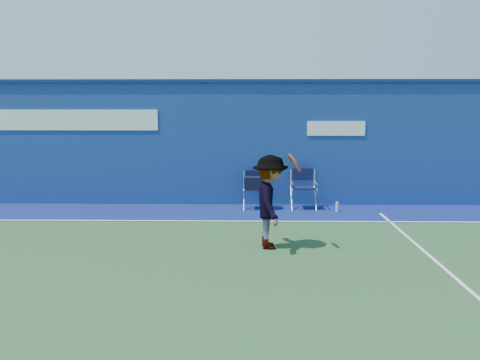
{
  "coord_description": "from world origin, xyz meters",
  "views": [
    {
      "loc": [
        1.48,
        -7.42,
        2.57
      ],
      "look_at": [
        1.3,
        2.6,
        1.0
      ],
      "focal_mm": 38.0,
      "sensor_mm": 36.0,
      "label": 1
    }
  ],
  "objects_px": {
    "directors_chair_left": "(255,193)",
    "directors_chair_right": "(303,197)",
    "tennis_player": "(270,202)",
    "water_bottle": "(337,207)"
  },
  "relations": [
    {
      "from": "directors_chair_left",
      "to": "tennis_player",
      "type": "bearing_deg",
      "value": -86.02
    },
    {
      "from": "directors_chair_left",
      "to": "directors_chair_right",
      "type": "relative_size",
      "value": 0.96
    },
    {
      "from": "directors_chair_right",
      "to": "water_bottle",
      "type": "relative_size",
      "value": 4.04
    },
    {
      "from": "directors_chair_right",
      "to": "tennis_player",
      "type": "xyz_separation_m",
      "value": [
        -0.93,
        -3.25,
        0.53
      ]
    },
    {
      "from": "directors_chair_left",
      "to": "water_bottle",
      "type": "bearing_deg",
      "value": -7.5
    },
    {
      "from": "directors_chair_left",
      "to": "tennis_player",
      "type": "height_order",
      "value": "tennis_player"
    },
    {
      "from": "directors_chair_left",
      "to": "water_bottle",
      "type": "xyz_separation_m",
      "value": [
        1.91,
        -0.25,
        -0.27
      ]
    },
    {
      "from": "directors_chair_left",
      "to": "directors_chair_right",
      "type": "bearing_deg",
      "value": 2.69
    },
    {
      "from": "directors_chair_left",
      "to": "directors_chair_right",
      "type": "xyz_separation_m",
      "value": [
        1.15,
        0.05,
        -0.09
      ]
    },
    {
      "from": "water_bottle",
      "to": "tennis_player",
      "type": "xyz_separation_m",
      "value": [
        -1.69,
        -2.94,
        0.71
      ]
    }
  ]
}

